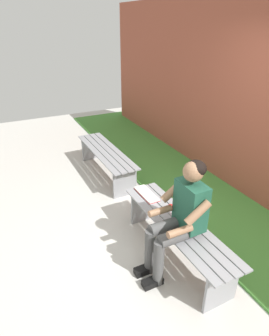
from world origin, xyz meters
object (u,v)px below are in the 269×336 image
Objects in this scene: person_seated at (180,215)px; apple at (170,207)px; bench_far at (106,157)px; bench_near at (177,231)px; book_open at (147,194)px.

person_seated is 18.07× the size of apple.
apple is at bearing -178.22° from bench_far.
bench_far is at bearing 0.00° from bench_near.
book_open reaches higher than bench_near.
bench_near is at bearing 166.00° from apple.
bench_near is 1.35× the size of person_seated.
bench_near is 24.38× the size of apple.
person_seated is 3.08× the size of book_open.
apple reaches higher than bench_far.
apple is (-1.92, -0.06, 0.15)m from bench_far.
book_open is at bearing 3.35° from bench_near.
bench_near is at bearing -177.44° from book_open.
bench_near is at bearing -32.12° from person_seated.
apple is 0.41m from book_open.
bench_near and bench_far have the same top height.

